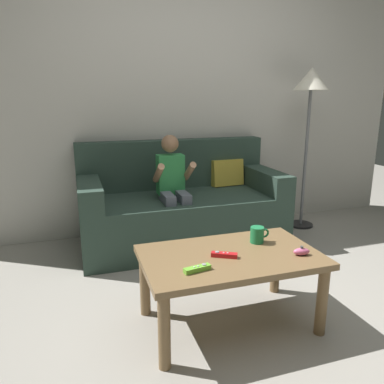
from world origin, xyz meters
name	(u,v)px	position (x,y,z in m)	size (l,w,h in m)	color
ground_plane	(284,327)	(0.00, 0.00, 0.00)	(9.02, 9.02, 0.00)	#9E998E
wall_back	(188,98)	(0.00, 1.82, 1.25)	(4.51, 0.05, 2.50)	beige
couch	(181,208)	(-0.19, 1.42, 0.31)	(1.73, 0.80, 0.88)	#2D4238
person_seated_on_couch	(173,186)	(-0.31, 1.24, 0.56)	(0.31, 0.38, 0.96)	slate
coffee_table	(230,265)	(-0.29, 0.13, 0.36)	(0.97, 0.58, 0.43)	brown
game_remote_red_near_edge	(224,255)	(-0.33, 0.10, 0.44)	(0.14, 0.10, 0.03)	red
nunchuk_pink	(302,252)	(0.07, 0.00, 0.45)	(0.10, 0.06, 0.05)	pink
game_remote_lime_far_corner	(197,269)	(-0.52, -0.01, 0.44)	(0.14, 0.06, 0.03)	#72C638
coffee_mug	(257,235)	(-0.07, 0.24, 0.47)	(0.12, 0.08, 0.09)	#1E7F47
floor_lamp	(311,91)	(1.07, 1.45, 1.31)	(0.32, 0.32, 1.52)	black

